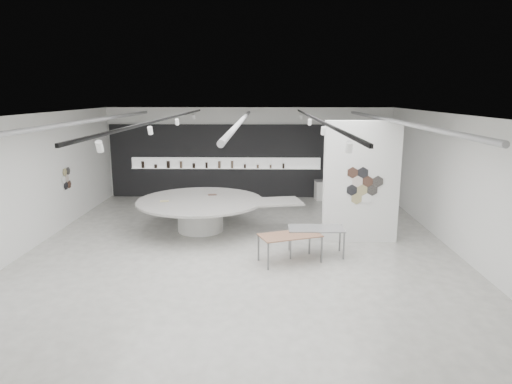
{
  "coord_description": "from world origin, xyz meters",
  "views": [
    {
      "loc": [
        0.66,
        -12.25,
        4.35
      ],
      "look_at": [
        0.39,
        1.2,
        1.45
      ],
      "focal_mm": 32.0,
      "sensor_mm": 36.0,
      "label": 1
    }
  ],
  "objects_px": {
    "partition_column": "(361,182)",
    "display_island": "(203,210)",
    "sample_table_stone": "(316,230)",
    "kitchen_counter": "(332,190)",
    "sample_table_wood": "(290,237)"
  },
  "relations": [
    {
      "from": "partition_column",
      "to": "display_island",
      "type": "distance_m",
      "value": 5.05
    },
    {
      "from": "sample_table_wood",
      "to": "kitchen_counter",
      "type": "height_order",
      "value": "kitchen_counter"
    },
    {
      "from": "partition_column",
      "to": "sample_table_wood",
      "type": "distance_m",
      "value": 3.05
    },
    {
      "from": "sample_table_stone",
      "to": "kitchen_counter",
      "type": "xyz_separation_m",
      "value": [
        1.42,
        6.8,
        -0.3
      ]
    },
    {
      "from": "kitchen_counter",
      "to": "partition_column",
      "type": "bearing_deg",
      "value": -96.18
    },
    {
      "from": "sample_table_stone",
      "to": "display_island",
      "type": "bearing_deg",
      "value": 146.79
    },
    {
      "from": "sample_table_wood",
      "to": "sample_table_stone",
      "type": "bearing_deg",
      "value": 35.8
    },
    {
      "from": "display_island",
      "to": "sample_table_stone",
      "type": "xyz_separation_m",
      "value": [
        3.39,
        -2.22,
        0.04
      ]
    },
    {
      "from": "partition_column",
      "to": "sample_table_stone",
      "type": "xyz_separation_m",
      "value": [
        -1.43,
        -1.29,
        -1.09
      ]
    },
    {
      "from": "display_island",
      "to": "kitchen_counter",
      "type": "xyz_separation_m",
      "value": [
        4.81,
        4.58,
        -0.26
      ]
    },
    {
      "from": "partition_column",
      "to": "sample_table_stone",
      "type": "distance_m",
      "value": 2.21
    },
    {
      "from": "sample_table_wood",
      "to": "kitchen_counter",
      "type": "relative_size",
      "value": 1.17
    },
    {
      "from": "partition_column",
      "to": "sample_table_stone",
      "type": "bearing_deg",
      "value": -138.12
    },
    {
      "from": "partition_column",
      "to": "sample_table_wood",
      "type": "bearing_deg",
      "value": -140.08
    },
    {
      "from": "partition_column",
      "to": "display_island",
      "type": "xyz_separation_m",
      "value": [
        -4.83,
        0.94,
        -1.13
      ]
    }
  ]
}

